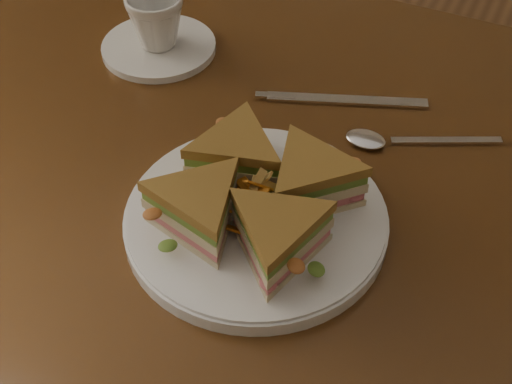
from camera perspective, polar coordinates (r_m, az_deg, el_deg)
table at (r=0.88m, az=3.47°, el=-3.03°), size 1.20×0.80×0.75m
plate at (r=0.74m, az=0.00°, el=-2.28°), size 0.27×0.27×0.02m
sandwich_wedges at (r=0.71m, az=-0.00°, el=-0.28°), size 0.25×0.25×0.06m
crisps_mound at (r=0.72m, az=0.00°, el=-0.51°), size 0.09×0.09×0.05m
spoon at (r=0.85m, az=10.29°, el=4.11°), size 0.17×0.09×0.01m
knife at (r=0.90m, az=6.35°, el=7.32°), size 0.21×0.09×0.00m
saucer at (r=1.00m, az=-7.78°, el=11.41°), size 0.15×0.15×0.01m
coffee_cup at (r=0.97m, az=-8.01°, el=13.40°), size 0.09×0.09×0.07m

